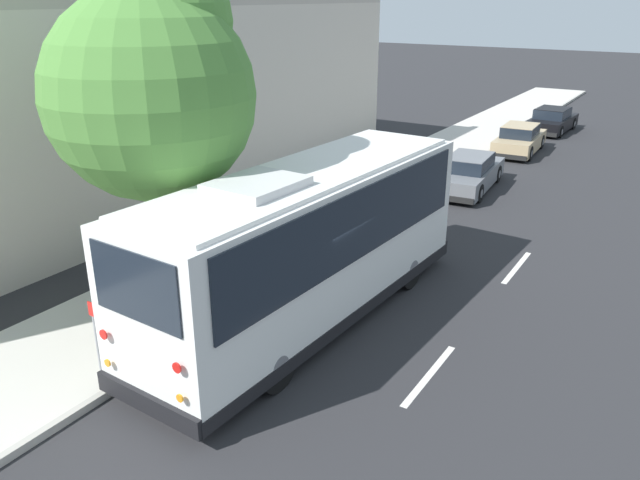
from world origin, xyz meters
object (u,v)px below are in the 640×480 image
object	(u,v)px
parked_sedan_tan	(519,140)
parked_sedan_black	(552,121)
sign_post_near	(97,338)
sign_post_far	(148,308)
shuttle_bus	(309,238)
street_tree	(153,81)
parked_sedan_gray	(469,173)
fire_hydrant	(380,198)

from	to	relation	value
parked_sedan_tan	parked_sedan_black	size ratio (longest dim) A/B	1.01
sign_post_near	sign_post_far	distance (m)	1.27
parked_sedan_tan	sign_post_far	size ratio (longest dim) A/B	2.71
shuttle_bus	street_tree	distance (m)	4.52
parked_sedan_gray	parked_sedan_black	distance (m)	12.63
parked_sedan_black	street_tree	distance (m)	26.12
parked_sedan_black	shuttle_bus	bearing A→B (deg)	-177.09
shuttle_bus	street_tree	xyz separation A→B (m)	(-1.37, 2.81, 3.26)
shuttle_bus	parked_sedan_tan	xyz separation A→B (m)	(18.47, 0.42, -1.34)
sign_post_far	fire_hydrant	distance (m)	10.16
parked_sedan_black	street_tree	bearing A→B (deg)	176.59
parked_sedan_tan	fire_hydrant	world-z (taller)	parked_sedan_tan
parked_sedan_black	sign_post_far	size ratio (longest dim) A/B	2.68
shuttle_bus	fire_hydrant	world-z (taller)	shuttle_bus
parked_sedan_gray	parked_sedan_black	bearing A→B (deg)	-5.18
parked_sedan_tan	street_tree	bearing A→B (deg)	169.91
shuttle_bus	parked_sedan_gray	bearing A→B (deg)	4.74
sign_post_near	parked_sedan_black	bearing A→B (deg)	-3.42
parked_sedan_black	parked_sedan_gray	bearing A→B (deg)	-178.32
parked_sedan_tan	parked_sedan_black	world-z (taller)	parked_sedan_tan
parked_sedan_gray	parked_sedan_black	world-z (taller)	parked_sedan_gray
street_tree	sign_post_far	distance (m)	4.56
shuttle_bus	parked_sedan_black	bearing A→B (deg)	3.40
parked_sedan_black	sign_post_far	xyz separation A→B (m)	(-27.09, 1.69, 0.40)
parked_sedan_black	fire_hydrant	bearing A→B (deg)	176.73
sign_post_near	fire_hydrant	bearing A→B (deg)	-0.34
parked_sedan_tan	sign_post_near	world-z (taller)	sign_post_near
parked_sedan_gray	fire_hydrant	size ratio (longest dim) A/B	5.91
parked_sedan_tan	parked_sedan_black	bearing A→B (deg)	-4.52
fire_hydrant	parked_sedan_tan	bearing A→B (deg)	-7.62
parked_sedan_gray	parked_sedan_tan	distance (m)	6.88
parked_sedan_tan	street_tree	xyz separation A→B (m)	(-19.84, 2.39, 4.60)
parked_sedan_gray	sign_post_far	xyz separation A→B (m)	(-14.47, 1.58, 0.37)
parked_sedan_gray	parked_sedan_tan	size ratio (longest dim) A/B	1.09
sign_post_far	parked_sedan_tan	bearing A→B (deg)	-4.19
parked_sedan_black	fire_hydrant	size ratio (longest dim) A/B	5.37
shuttle_bus	parked_sedan_gray	xyz separation A→B (m)	(11.59, 0.41, -1.33)
parked_sedan_gray	sign_post_near	bearing A→B (deg)	169.64
shuttle_bus	parked_sedan_black	distance (m)	24.26
fire_hydrant	parked_sedan_black	bearing A→B (deg)	-5.49
fire_hydrant	street_tree	bearing A→B (deg)	174.09
parked_sedan_tan	sign_post_far	distance (m)	21.40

